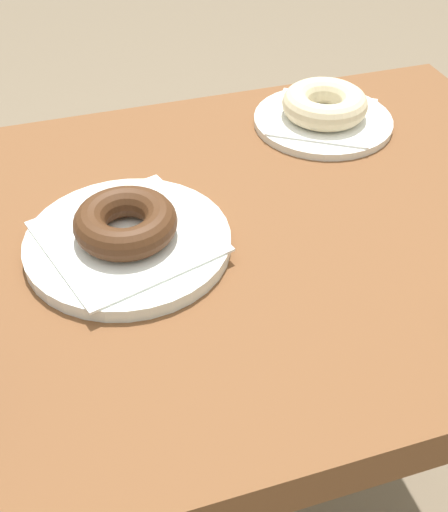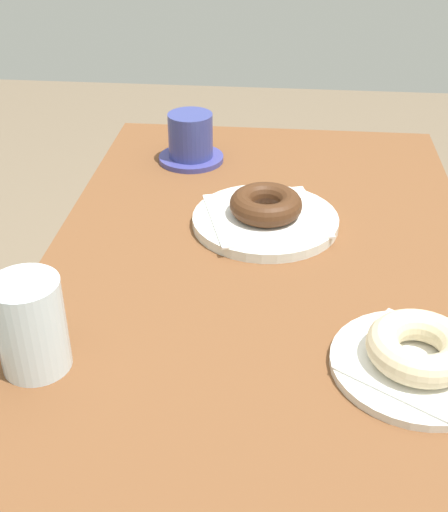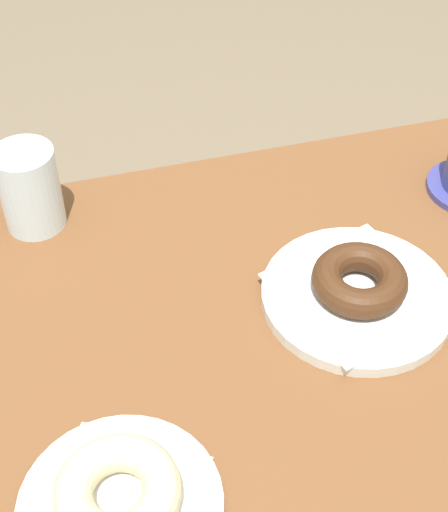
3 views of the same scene
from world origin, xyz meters
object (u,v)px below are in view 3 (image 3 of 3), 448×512
object	(u,v)px
water_glass	(30,189)
plate_chocolate_ring	(356,294)
donut_chocolate_ring	(358,278)
plate_sugar_ring	(120,506)
donut_sugar_ring	(118,492)

from	to	relation	value
water_glass	plate_chocolate_ring	bearing A→B (deg)	145.61
donut_chocolate_ring	plate_sugar_ring	bearing A→B (deg)	30.92
plate_chocolate_ring	donut_chocolate_ring	size ratio (longest dim) A/B	2.02
plate_chocolate_ring	donut_chocolate_ring	distance (m)	0.03
plate_sugar_ring	water_glass	xyz separation A→B (m)	(0.04, -0.44, 0.05)
donut_sugar_ring	water_glass	bearing A→B (deg)	-85.32
plate_sugar_ring	donut_chocolate_ring	bearing A→B (deg)	-149.08
plate_sugar_ring	donut_sugar_ring	xyz separation A→B (m)	(0.00, -0.00, 0.03)
water_glass	donut_sugar_ring	bearing A→B (deg)	94.68
plate_sugar_ring	water_glass	distance (m)	0.44
plate_chocolate_ring	water_glass	distance (m)	0.44
donut_sugar_ring	water_glass	size ratio (longest dim) A/B	1.05
donut_sugar_ring	plate_chocolate_ring	bearing A→B (deg)	-149.08
donut_sugar_ring	donut_chocolate_ring	bearing A→B (deg)	-149.08
plate_chocolate_ring	plate_sugar_ring	bearing A→B (deg)	30.92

